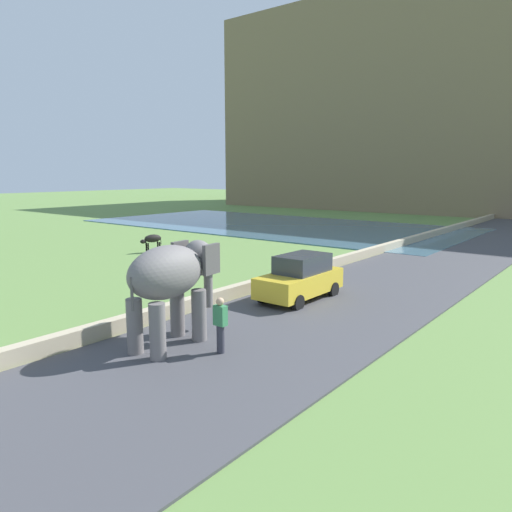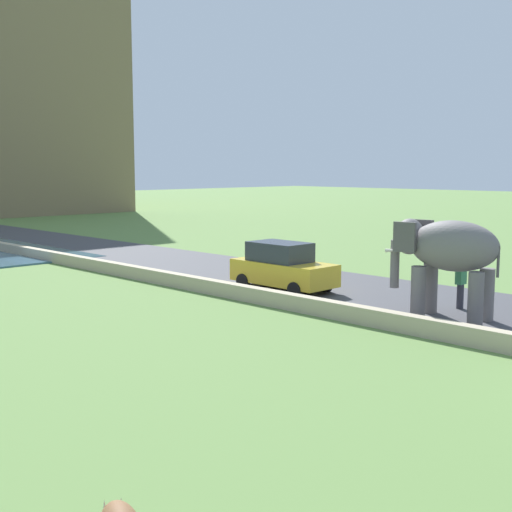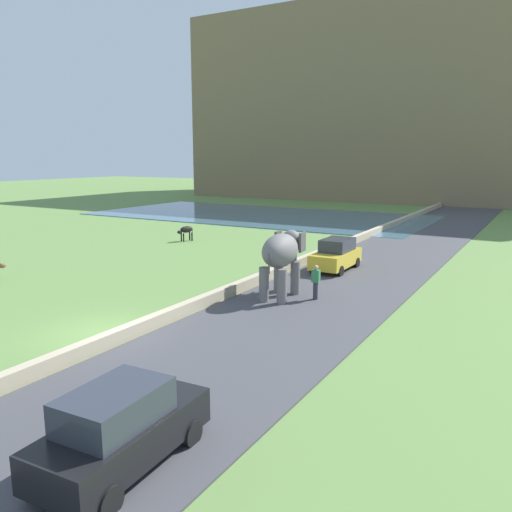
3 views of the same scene
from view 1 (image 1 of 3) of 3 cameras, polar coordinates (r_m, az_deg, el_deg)
name	(u,v)px [view 1 (image 1 of 3)]	position (r m, az deg, el deg)	size (l,w,h in m)	color
road_surface	(395,280)	(23.61, 16.12, -2.69)	(7.00, 120.00, 0.06)	#424247
barrier_wall	(304,271)	(23.52, 5.68, -1.83)	(0.40, 110.00, 0.52)	tan
lake	(272,225)	(46.75, 1.88, 3.71)	(36.00, 18.00, 0.08)	#426B84
hill_distant	(468,108)	(74.79, 23.75, 15.74)	(64.00, 28.00, 27.55)	#7F6B4C
elephant	(172,278)	(13.92, -9.87, -2.53)	(1.69, 3.54, 2.99)	slate
person_beside_elephant	(220,325)	(13.38, -4.23, -8.07)	(0.36, 0.22, 1.63)	#33333D
car_yellow	(300,278)	(19.12, 5.26, -2.56)	(1.80, 4.00, 1.80)	gold
cow_black	(152,239)	(31.12, -12.18, 1.92)	(0.75, 1.42, 1.15)	black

